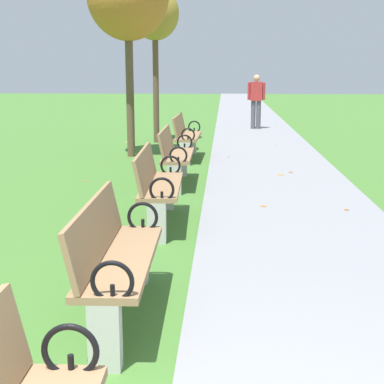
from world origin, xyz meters
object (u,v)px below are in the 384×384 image
park_bench_4 (175,155)px  park_bench_3 (157,185)px  pedestrian_walking (256,99)px  tree_2 (155,16)px  park_bench_2 (115,257)px  park_bench_5 (186,136)px

park_bench_4 → park_bench_3: bearing=-90.0°
park_bench_3 → park_bench_4: (-0.00, 2.39, 0.00)m
park_bench_3 → pedestrian_walking: (1.73, 10.95, 0.44)m
park_bench_3 → tree_2: bearing=96.9°
park_bench_2 → park_bench_5: (0.00, 7.66, 0.00)m
park_bench_2 → pedestrian_walking: pedestrian_walking is taller
park_bench_4 → park_bench_5: bearing=90.0°
park_bench_3 → park_bench_5: (-0.00, 5.01, 0.00)m
park_bench_3 → tree_2: tree_2 is taller
park_bench_3 → park_bench_5: bearing=90.0°
park_bench_2 → park_bench_5: bearing=90.0°
park_bench_3 → tree_2: (-0.93, 7.70, 2.59)m
park_bench_2 → park_bench_3: (0.00, 2.65, 0.00)m
park_bench_4 → tree_2: (-0.93, 5.31, 2.59)m
park_bench_2 → tree_2: (-0.93, 10.35, 2.59)m
tree_2 → park_bench_2: bearing=-84.9°
park_bench_2 → tree_2: 10.71m
park_bench_2 → pedestrian_walking: 13.71m
park_bench_3 → park_bench_4: same height
park_bench_3 → park_bench_4: 2.39m
park_bench_5 → pedestrian_walking: bearing=73.7°
park_bench_5 → park_bench_3: bearing=-90.0°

